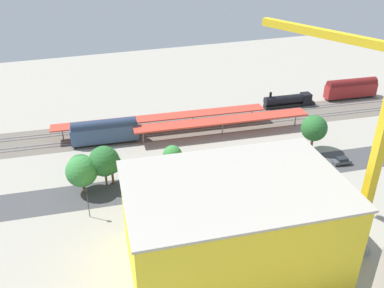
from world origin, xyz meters
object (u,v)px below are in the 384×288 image
object	(u,v)px
platform_canopy_near	(223,120)
street_tree_1	(111,164)
parked_car_4	(223,183)
box_truck_1	(260,184)
parked_car_2	(282,172)
street_tree_2	(172,155)
construction_building	(233,224)
box_truck_0	(258,181)
street_tree_5	(104,161)
tower_crane	(365,133)
freight_coach_far	(105,131)
parked_car_1	(312,169)
street_tree_0	(314,128)
traffic_light	(87,199)
street_tree_3	(82,171)
locomotive	(290,101)
platform_canopy_far	(162,117)
parked_car_0	(342,161)
box_truck_2	(238,186)
street_tree_4	(81,167)
passenger_coach	(351,88)
parked_car_3	(254,177)

from	to	relation	value
platform_canopy_near	street_tree_1	bearing A→B (deg)	24.31
parked_car_4	box_truck_1	size ratio (longest dim) A/B	0.48
parked_car_2	street_tree_2	size ratio (longest dim) A/B	0.66
construction_building	box_truck_0	bearing A→B (deg)	-123.22
street_tree_2	street_tree_5	size ratio (longest dim) A/B	0.72
parked_car_2	tower_crane	distance (m)	30.02
freight_coach_far	parked_car_1	size ratio (longest dim) A/B	3.32
street_tree_0	box_truck_1	bearing A→B (deg)	31.19
box_truck_1	traffic_light	bearing A→B (deg)	-4.00
parked_car_2	street_tree_5	bearing A→B (deg)	-12.55
parked_car_2	traffic_light	size ratio (longest dim) A/B	0.69
street_tree_3	locomotive	bearing A→B (deg)	-157.87
street_tree_0	street_tree_3	size ratio (longest dim) A/B	1.10
platform_canopy_far	box_truck_1	world-z (taller)	platform_canopy_far
parked_car_2	street_tree_0	xyz separation A→B (m)	(-12.32, -7.92, 4.94)
parked_car_0	street_tree_1	distance (m)	51.04
platform_canopy_near	box_truck_1	distance (m)	25.92
box_truck_2	platform_canopy_near	bearing A→B (deg)	-104.83
street_tree_4	traffic_light	size ratio (longest dim) A/B	1.27
passenger_coach	tower_crane	distance (m)	71.22
passenger_coach	construction_building	size ratio (longest dim) A/B	0.51
construction_building	parked_car_2	bearing A→B (deg)	-131.48
parked_car_1	street_tree_4	distance (m)	49.02
parked_car_4	platform_canopy_far	bearing A→B (deg)	-79.60
street_tree_4	traffic_light	bearing A→B (deg)	90.97
box_truck_1	street_tree_5	xyz separation A→B (m)	(29.33, -11.95, 4.04)
platform_canopy_far	parked_car_4	bearing A→B (deg)	100.40
street_tree_0	street_tree_4	bearing A→B (deg)	-0.48
box_truck_0	street_tree_3	size ratio (longest dim) A/B	1.29
tower_crane	street_tree_4	size ratio (longest dim) A/B	4.52
parked_car_1	traffic_light	xyz separation A→B (m)	(47.81, 0.76, 3.32)
platform_canopy_near	construction_building	world-z (taller)	construction_building
platform_canopy_far	freight_coach_far	distance (m)	15.26
passenger_coach	parked_car_2	bearing A→B (deg)	38.00
parked_car_1	platform_canopy_near	bearing A→B (deg)	-62.25
box_truck_1	parked_car_1	bearing A→B (deg)	-167.39
street_tree_3	street_tree_4	distance (m)	1.12
parked_car_1	street_tree_2	world-z (taller)	street_tree_2
parked_car_4	box_truck_0	size ratio (longest dim) A/B	0.45
platform_canopy_near	tower_crane	xyz separation A→B (m)	(-4.09, 43.96, 17.10)
parked_car_1	street_tree_3	bearing A→B (deg)	-9.50
parked_car_3	box_truck_2	bearing A→B (deg)	32.93
passenger_coach	parked_car_3	world-z (taller)	passenger_coach
parked_car_0	traffic_light	world-z (taller)	traffic_light
parked_car_1	freight_coach_far	bearing A→B (deg)	-33.74
box_truck_2	parked_car_3	bearing A→B (deg)	-147.07
parked_car_4	box_truck_2	size ratio (longest dim) A/B	0.48
box_truck_0	box_truck_1	world-z (taller)	box_truck_0
box_truck_1	tower_crane	bearing A→B (deg)	108.76
street_tree_3	box_truck_1	bearing A→B (deg)	161.81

